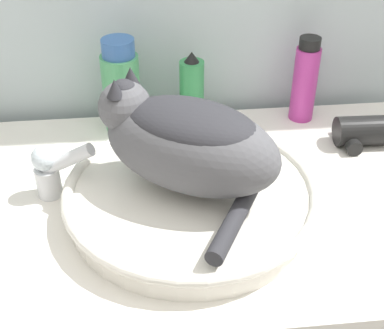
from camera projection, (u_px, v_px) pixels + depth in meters
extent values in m
cylinder|color=white|center=(191.00, 199.00, 0.92)|extent=(0.42, 0.42, 0.04)
torus|color=white|center=(191.00, 189.00, 0.91)|extent=(0.44, 0.44, 0.02)
ellipsoid|color=#56565B|center=(191.00, 147.00, 0.86)|extent=(0.34, 0.29, 0.15)
ellipsoid|color=#2D2D33|center=(191.00, 124.00, 0.84)|extent=(0.26, 0.22, 0.07)
sphere|color=#56565B|center=(125.00, 107.00, 0.88)|extent=(0.09, 0.09, 0.09)
sphere|color=#2D2D33|center=(124.00, 94.00, 0.86)|extent=(0.05, 0.05, 0.05)
cone|color=#2D2D33|center=(131.00, 76.00, 0.87)|extent=(0.03, 0.03, 0.03)
cone|color=#2D2D33|center=(115.00, 88.00, 0.83)|extent=(0.03, 0.03, 0.03)
cylinder|color=#2D2D33|center=(234.00, 220.00, 0.81)|extent=(0.11, 0.17, 0.03)
cylinder|color=silver|center=(49.00, 182.00, 0.95)|extent=(0.04, 0.04, 0.06)
cylinder|color=silver|center=(68.00, 159.00, 0.92)|extent=(0.10, 0.05, 0.07)
sphere|color=silver|center=(44.00, 158.00, 0.92)|extent=(0.05, 0.05, 0.05)
cylinder|color=#B2338C|center=(304.00, 84.00, 1.15)|extent=(0.05, 0.05, 0.16)
cylinder|color=black|center=(310.00, 43.00, 1.10)|extent=(0.04, 0.04, 0.02)
cylinder|color=#338C4C|center=(192.00, 94.00, 1.13)|extent=(0.05, 0.05, 0.15)
cone|color=black|center=(192.00, 57.00, 1.09)|extent=(0.03, 0.03, 0.02)
cylinder|color=#4CA366|center=(122.00, 93.00, 1.12)|extent=(0.08, 0.08, 0.17)
cylinder|color=#3866AD|center=(118.00, 48.00, 1.06)|extent=(0.07, 0.07, 0.04)
cylinder|color=black|center=(379.00, 130.00, 1.09)|extent=(0.18, 0.07, 0.06)
cylinder|color=black|center=(348.00, 137.00, 1.10)|extent=(0.04, 0.10, 0.03)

